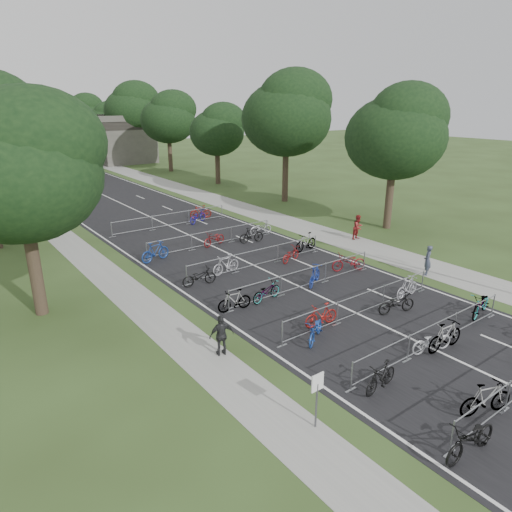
{
  "coord_description": "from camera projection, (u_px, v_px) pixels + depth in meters",
  "views": [
    {
      "loc": [
        -14.88,
        -4.92,
        9.23
      ],
      "look_at": [
        -0.79,
        14.06,
        1.1
      ],
      "focal_mm": 32.0,
      "sensor_mm": 36.0,
      "label": 1
    }
  ],
  "objects": [
    {
      "name": "tree_right_0",
      "position": [
        397.0,
        134.0,
        32.36
      ],
      "size": [
        7.17,
        7.17,
        10.93
      ],
      "color": "#33261C",
      "rests_on": "ground"
    },
    {
      "name": "barrier_row_4",
      "position": [
        257.0,
        258.0,
        26.34
      ],
      "size": [
        9.7,
        0.08,
        1.1
      ],
      "color": "#96989D",
      "rests_on": "ground"
    },
    {
      "name": "sidewalk_right",
      "position": [
        142.0,
        177.0,
        57.6
      ],
      "size": [
        3.0,
        140.0,
        0.01
      ],
      "primitive_type": "cube",
      "color": "gray",
      "rests_on": "ground"
    },
    {
      "name": "barrier_row_2",
      "position": [
        361.0,
        304.0,
        20.42
      ],
      "size": [
        9.7,
        0.08,
        1.1
      ],
      "color": "#96989D",
      "rests_on": "ground"
    },
    {
      "name": "bike_14",
      "position": [
        315.0,
        276.0,
        23.75
      ],
      "size": [
        1.82,
        1.34,
        1.08
      ],
      "primitive_type": "imported",
      "rotation": [
        0.0,
        0.0,
        2.09
      ],
      "color": "navy",
      "rests_on": "ground"
    },
    {
      "name": "tree_right_5",
      "position": [
        106.0,
        120.0,
        78.23
      ],
      "size": [
        6.16,
        6.16,
        9.39
      ],
      "color": "#33261C",
      "rests_on": "ground"
    },
    {
      "name": "bike_0",
      "position": [
        471.0,
        440.0,
        12.28
      ],
      "size": [
        2.13,
        0.84,
        1.1
      ],
      "primitive_type": "imported",
      "rotation": [
        0.0,
        0.0,
        4.66
      ],
      "color": "black",
      "rests_on": "ground"
    },
    {
      "name": "bike_4",
      "position": [
        381.0,
        377.0,
        15.13
      ],
      "size": [
        1.74,
        0.66,
        1.02
      ],
      "primitive_type": "imported",
      "rotation": [
        0.0,
        0.0,
        4.82
      ],
      "color": "black",
      "rests_on": "ground"
    },
    {
      "name": "barrier_row_5",
      "position": [
        212.0,
        238.0,
        30.14
      ],
      "size": [
        9.7,
        0.08,
        1.1
      ],
      "color": "#96989D",
      "rests_on": "ground"
    },
    {
      "name": "road",
      "position": [
        78.0,
        183.0,
        53.09
      ],
      "size": [
        11.0,
        140.0,
        0.01
      ],
      "primitive_type": "cube",
      "color": "black",
      "rests_on": "ground"
    },
    {
      "name": "tree_right_6",
      "position": [
        84.0,
        112.0,
        87.02
      ],
      "size": [
        7.17,
        7.17,
        10.93
      ],
      "color": "#33261C",
      "rests_on": "ground"
    },
    {
      "name": "pedestrian_b",
      "position": [
        358.0,
        227.0,
        31.52
      ],
      "size": [
        0.9,
        0.74,
        1.72
      ],
      "primitive_type": "imported",
      "rotation": [
        0.0,
        0.0,
        0.11
      ],
      "color": "maroon",
      "rests_on": "ground"
    },
    {
      "name": "bike_26",
      "position": [
        198.0,
        216.0,
        35.82
      ],
      "size": [
        2.11,
        1.49,
        1.05
      ],
      "primitive_type": "imported",
      "rotation": [
        0.0,
        0.0,
        2.02
      ],
      "color": "navy",
      "rests_on": "ground"
    },
    {
      "name": "tree_right_2",
      "position": [
        218.0,
        131.0,
        50.9
      ],
      "size": [
        6.16,
        6.16,
        9.39
      ],
      "color": "#33261C",
      "rests_on": "ground"
    },
    {
      "name": "tree_right_1",
      "position": [
        288.0,
        115.0,
        41.15
      ],
      "size": [
        8.18,
        8.18,
        12.47
      ],
      "color": "#33261C",
      "rests_on": "ground"
    },
    {
      "name": "bike_27",
      "position": [
        201.0,
        212.0,
        37.24
      ],
      "size": [
        1.84,
        1.06,
        1.07
      ],
      "primitive_type": "imported",
      "rotation": [
        0.0,
        0.0,
        4.38
      ],
      "color": "maroon",
      "rests_on": "ground"
    },
    {
      "name": "bike_9",
      "position": [
        321.0,
        315.0,
        19.48
      ],
      "size": [
        1.72,
        0.67,
        1.01
      ],
      "primitive_type": "imported",
      "rotation": [
        0.0,
        0.0,
        4.59
      ],
      "color": "maroon",
      "rests_on": "ground"
    },
    {
      "name": "sidewalk_left",
      "position": [
        6.0,
        190.0,
        48.86
      ],
      "size": [
        2.0,
        140.0,
        0.01
      ],
      "primitive_type": "cube",
      "color": "gray",
      "rests_on": "ground"
    },
    {
      "name": "bike_23",
      "position": [
        261.0,
        228.0,
        32.85
      ],
      "size": [
        1.81,
        0.75,
        0.93
      ],
      "primitive_type": "imported",
      "rotation": [
        0.0,
        0.0,
        1.49
      ],
      "color": "#AFB0B7",
      "rests_on": "ground"
    },
    {
      "name": "bike_20",
      "position": [
        155.0,
        252.0,
        27.29
      ],
      "size": [
        2.08,
        1.01,
        1.21
      ],
      "primitive_type": "imported",
      "rotation": [
        0.0,
        0.0,
        1.8
      ],
      "color": "navy",
      "rests_on": "ground"
    },
    {
      "name": "bike_22",
      "position": [
        251.0,
        235.0,
        30.86
      ],
      "size": [
        1.85,
        0.81,
        1.07
      ],
      "primitive_type": "imported",
      "rotation": [
        0.0,
        0.0,
        1.4
      ],
      "color": "black",
      "rests_on": "ground"
    },
    {
      "name": "bike_13",
      "position": [
        266.0,
        291.0,
        21.94
      ],
      "size": [
        1.91,
        0.92,
        0.96
      ],
      "primitive_type": "imported",
      "rotation": [
        0.0,
        0.0,
        1.73
      ],
      "color": "#96989D",
      "rests_on": "ground"
    },
    {
      "name": "bike_7",
      "position": [
        481.0,
        304.0,
        20.39
      ],
      "size": [
        2.21,
        1.16,
        1.1
      ],
      "primitive_type": "imported",
      "rotation": [
        0.0,
        0.0,
        4.93
      ],
      "color": "#96989D",
      "rests_on": "ground"
    },
    {
      "name": "bike_15",
      "position": [
        349.0,
        262.0,
        25.75
      ],
      "size": [
        2.12,
        1.42,
        1.05
      ],
      "primitive_type": "imported",
      "rotation": [
        0.0,
        0.0,
        4.32
      ],
      "color": "maroon",
      "rests_on": "ground"
    },
    {
      "name": "tree_right_3",
      "position": [
        169.0,
        118.0,
        59.69
      ],
      "size": [
        7.17,
        7.17,
        10.93
      ],
      "color": "#33261C",
      "rests_on": "ground"
    },
    {
      "name": "pedestrian_c",
      "position": [
        222.0,
        335.0,
        17.16
      ],
      "size": [
        1.03,
        0.63,
        1.64
      ],
      "primitive_type": "imported",
      "rotation": [
        0.0,
        0.0,
        2.89
      ],
      "color": "#242527",
      "rests_on": "ground"
    },
    {
      "name": "pedestrian_a",
      "position": [
        427.0,
        260.0,
        25.09
      ],
      "size": [
        0.73,
        0.66,
        1.67
      ],
      "primitive_type": "imported",
      "rotation": [
        0.0,
        0.0,
        3.68
      ],
      "color": "#33394D",
      "rests_on": "ground"
    },
    {
      "name": "bike_19",
      "position": [
        306.0,
        242.0,
        29.16
      ],
      "size": [
        2.0,
        0.79,
        1.17
      ],
      "primitive_type": "imported",
      "rotation": [
        0.0,
        0.0,
        4.84
      ],
      "color": "#96989D",
      "rests_on": "ground"
    },
    {
      "name": "bike_6",
      "position": [
        445.0,
        336.0,
        17.57
      ],
      "size": [
        2.0,
        0.68,
        1.18
      ],
      "primitive_type": "imported",
      "rotation": [
        0.0,
        0.0,
        1.51
      ],
      "color": "#96989D",
      "rests_on": "ground"
    },
    {
      "name": "bike_8",
      "position": [
        316.0,
        330.0,
        18.27
      ],
      "size": [
        1.9,
        1.54,
        0.97
      ],
      "primitive_type": "imported",
      "rotation": [
        0.0,
        0.0,
        5.28
      ],
      "color": "#1C439F",
      "rests_on": "ground"
    },
    {
      "name": "tree_left_0",
      "position": [
        22.0,
        170.0,
        18.69
      ],
      "size": [
        6.72,
        6.72,
        10.25
      ],
      "color": "#33261C",
      "rests_on": "ground"
    },
    {
      "name": "bike_1",
      "position": [
        486.0,
        399.0,
        13.94
      ],
      "size": [
        1.93,
        1.14,
        1.12
      ],
      "primitive_type": "imported",
      "rotation": [
        0.0,
        0.0,
        1.22
      ],
      "color": "#96989D",
      "rests_on": "ground"
    },
    {
      "name": "park_sign",
      "position": [
        317.0,
        391.0,
        13.16
      ],
      "size": [
        0.45,
        0.06,
        1.83
      ],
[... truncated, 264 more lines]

